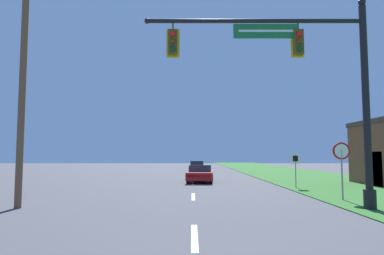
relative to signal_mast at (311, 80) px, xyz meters
The scene contains 8 objects.
grass_verge_right 21.37m from the signal_mast, 72.97° to the left, with size 10.00×110.00×0.04m.
road_center_line 13.57m from the signal_mast, 110.26° to the left, with size 0.16×34.80×0.01m.
signal_mast is the anchor object (origin of this frame).
car_ahead 14.10m from the signal_mast, 106.58° to the left, with size 2.12×4.50×1.19m.
far_car 30.86m from the signal_mast, 97.24° to the left, with size 1.82×4.65×1.19m.
stop_sign 4.41m from the signal_mast, 50.00° to the left, with size 0.76×0.07×2.50m.
route_sign_post 8.91m from the signal_mast, 77.67° to the left, with size 0.55×0.06×2.03m.
utility_pole_near 11.01m from the signal_mast, behind, with size 1.80×0.26×10.47m.
Camera 1 is at (-0.06, -2.47, 1.99)m, focal length 32.00 mm.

